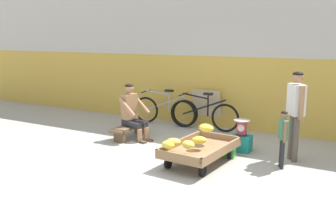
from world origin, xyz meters
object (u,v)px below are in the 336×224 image
object	(u,v)px
customer_adult	(296,106)
low_bench	(130,128)
plastic_crate	(241,143)
sign_board	(207,108)
bicycle_far_left	(203,114)
vendor_seated	(132,112)
banana_cart	(201,150)
customer_child	(283,133)
shopping_bag	(230,151)
bicycle_near_left	(165,110)
weighing_scale	(242,127)

from	to	relation	value
customer_adult	low_bench	bearing A→B (deg)	-177.23
plastic_crate	sign_board	bearing A→B (deg)	131.66
low_bench	sign_board	distance (m)	2.02
bicycle_far_left	customer_adult	distance (m)	2.60
low_bench	vendor_seated	xyz separation A→B (m)	(0.09, -0.02, 0.37)
banana_cart	customer_child	xyz separation A→B (m)	(1.24, 0.43, 0.34)
plastic_crate	customer_adult	xyz separation A→B (m)	(0.94, -0.08, 0.80)
vendor_seated	bicycle_far_left	distance (m)	1.73
sign_board	shopping_bag	size ratio (longest dim) A/B	3.66
low_bench	shopping_bag	world-z (taller)	low_bench
low_bench	plastic_crate	xyz separation A→B (m)	(2.34, 0.24, -0.05)
bicycle_far_left	customer_child	xyz separation A→B (m)	(2.13, -1.71, 0.23)
sign_board	customer_child	size ratio (longest dim) A/B	0.93
shopping_bag	low_bench	bearing A→B (deg)	174.19
sign_board	customer_child	xyz separation A→B (m)	(2.20, -2.07, 0.15)
vendor_seated	shopping_bag	distance (m)	2.26
banana_cart	bicycle_near_left	size ratio (longest dim) A/B	0.91
banana_cart	customer_child	distance (m)	1.36
low_bench	vendor_seated	distance (m)	0.38
low_bench	banana_cart	bearing A→B (deg)	-21.18
low_bench	sign_board	world-z (taller)	sign_board
bicycle_near_left	bicycle_far_left	world-z (taller)	same
low_bench	plastic_crate	world-z (taller)	plastic_crate
customer_child	banana_cart	bearing A→B (deg)	-160.80
vendor_seated	bicycle_near_left	distance (m)	1.43
shopping_bag	plastic_crate	bearing A→B (deg)	84.29
vendor_seated	plastic_crate	xyz separation A→B (m)	(2.25, 0.26, -0.42)
plastic_crate	bicycle_near_left	world-z (taller)	bicycle_near_left
weighing_scale	bicycle_near_left	world-z (taller)	bicycle_near_left
banana_cart	customer_adult	xyz separation A→B (m)	(1.32, 0.92, 0.71)
bicycle_near_left	customer_adult	size ratio (longest dim) A/B	1.08
bicycle_near_left	customer_adult	distance (m)	3.51
customer_child	shopping_bag	xyz separation A→B (m)	(-0.91, 0.09, -0.46)
banana_cart	sign_board	size ratio (longest dim) A/B	1.71
weighing_scale	customer_child	size ratio (longest dim) A/B	0.32
sign_board	bicycle_far_left	bearing A→B (deg)	-79.81
plastic_crate	shopping_bag	size ratio (longest dim) A/B	1.50
plastic_crate	shopping_bag	bearing A→B (deg)	-95.71
banana_cart	plastic_crate	distance (m)	1.07
sign_board	banana_cart	bearing A→B (deg)	-69.01
customer_adult	shopping_bag	world-z (taller)	customer_adult
low_bench	bicycle_near_left	size ratio (longest dim) A/B	0.67
banana_cart	customer_adult	size ratio (longest dim) A/B	0.98
sign_board	customer_adult	xyz separation A→B (m)	(2.28, -1.58, 0.52)
bicycle_near_left	customer_adult	xyz separation A→B (m)	(3.23, -1.24, 0.60)
plastic_crate	bicycle_near_left	bearing A→B (deg)	153.11
bicycle_near_left	plastic_crate	bearing A→B (deg)	-26.89
vendor_seated	plastic_crate	distance (m)	2.31
banana_cart	bicycle_far_left	xyz separation A→B (m)	(-0.90, 2.14, 0.11)
bicycle_far_left	shopping_bag	xyz separation A→B (m)	(1.23, -1.62, -0.23)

